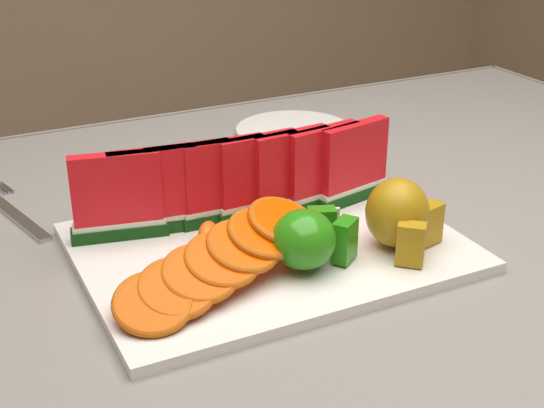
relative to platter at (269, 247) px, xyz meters
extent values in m
cube|color=#4F321D|center=(0.00, -0.01, -0.03)|extent=(1.40, 0.90, 0.03)
cube|color=#4F321D|center=(0.64, 0.38, -0.40)|extent=(0.06, 0.06, 0.72)
cube|color=gray|center=(0.00, -0.01, -0.01)|extent=(1.52, 1.02, 0.01)
cube|color=gray|center=(0.00, 0.50, -0.10)|extent=(1.52, 0.01, 0.20)
cube|color=silver|center=(0.00, 0.00, 0.00)|extent=(0.40, 0.30, 0.01)
ellipsoid|color=#0E890E|center=(0.01, -0.07, 0.04)|extent=(0.08, 0.08, 0.06)
cube|color=#0E890E|center=(0.05, -0.07, 0.03)|extent=(0.03, 0.03, 0.04)
cube|color=beige|center=(0.06, -0.07, 0.03)|extent=(0.02, 0.02, 0.04)
cube|color=#0E890E|center=(0.04, -0.04, 0.03)|extent=(0.03, 0.03, 0.04)
cube|color=beige|center=(0.05, -0.04, 0.03)|extent=(0.03, 0.01, 0.04)
ellipsoid|color=#915917|center=(0.12, -0.07, 0.05)|extent=(0.09, 0.09, 0.07)
cube|color=#915917|center=(0.11, -0.11, 0.03)|extent=(0.03, 0.03, 0.04)
cube|color=#915917|center=(0.15, -0.08, 0.03)|extent=(0.03, 0.02, 0.04)
cylinder|color=silver|center=(0.20, 0.32, 0.00)|extent=(0.23, 0.23, 0.01)
cube|color=silver|center=(-0.23, 0.21, 0.00)|extent=(0.06, 0.17, 0.00)
cube|color=silver|center=(-0.23, 0.30, 0.00)|extent=(0.01, 0.04, 0.00)
cube|color=silver|center=(-0.23, 0.30, 0.00)|extent=(0.01, 0.04, 0.00)
cube|color=#0A390E|center=(-0.14, 0.08, 0.01)|extent=(0.11, 0.04, 0.01)
cube|color=silver|center=(-0.14, 0.08, 0.02)|extent=(0.10, 0.04, 0.01)
cube|color=red|center=(-0.14, 0.08, 0.07)|extent=(0.10, 0.04, 0.08)
cube|color=#0A390E|center=(-0.10, 0.08, 0.01)|extent=(0.11, 0.04, 0.01)
cube|color=silver|center=(-0.10, 0.08, 0.02)|extent=(0.10, 0.03, 0.01)
cube|color=red|center=(-0.10, 0.08, 0.07)|extent=(0.10, 0.03, 0.08)
cube|color=#0A390E|center=(-0.06, 0.07, 0.01)|extent=(0.11, 0.03, 0.01)
cube|color=silver|center=(-0.06, 0.07, 0.02)|extent=(0.10, 0.03, 0.01)
cube|color=red|center=(-0.06, 0.07, 0.07)|extent=(0.10, 0.02, 0.08)
cube|color=#0A390E|center=(-0.02, 0.07, 0.01)|extent=(0.11, 0.02, 0.01)
cube|color=silver|center=(-0.02, 0.07, 0.02)|extent=(0.10, 0.02, 0.01)
cube|color=red|center=(-0.02, 0.07, 0.07)|extent=(0.10, 0.02, 0.08)
cube|color=#0A390E|center=(0.02, 0.07, 0.01)|extent=(0.11, 0.02, 0.01)
cube|color=silver|center=(0.02, 0.07, 0.02)|extent=(0.10, 0.02, 0.01)
cube|color=red|center=(0.02, 0.07, 0.07)|extent=(0.10, 0.02, 0.08)
cube|color=#0A390E|center=(0.06, 0.06, 0.01)|extent=(0.11, 0.03, 0.01)
cube|color=silver|center=(0.06, 0.06, 0.02)|extent=(0.10, 0.03, 0.01)
cube|color=red|center=(0.06, 0.06, 0.07)|extent=(0.10, 0.02, 0.08)
cube|color=#0A390E|center=(0.10, 0.06, 0.01)|extent=(0.11, 0.04, 0.01)
cube|color=silver|center=(0.10, 0.06, 0.02)|extent=(0.10, 0.03, 0.01)
cube|color=red|center=(0.10, 0.06, 0.07)|extent=(0.10, 0.03, 0.08)
cube|color=#0A390E|center=(0.14, 0.05, 0.01)|extent=(0.11, 0.04, 0.01)
cube|color=silver|center=(0.14, 0.05, 0.02)|extent=(0.10, 0.04, 0.01)
cube|color=red|center=(0.14, 0.05, 0.07)|extent=(0.10, 0.04, 0.08)
cylinder|color=#F75617|center=(-0.16, -0.09, 0.02)|extent=(0.08, 0.08, 0.03)
torus|color=#CF5F00|center=(-0.16, -0.09, 0.02)|extent=(0.09, 0.09, 0.03)
cylinder|color=#F75617|center=(-0.13, -0.08, 0.03)|extent=(0.07, 0.07, 0.03)
torus|color=#CF5F00|center=(-0.13, -0.08, 0.03)|extent=(0.08, 0.08, 0.03)
cylinder|color=#F75617|center=(-0.11, -0.07, 0.03)|extent=(0.07, 0.07, 0.03)
torus|color=#CF5F00|center=(-0.11, -0.07, 0.03)|extent=(0.08, 0.08, 0.03)
cylinder|color=#F75617|center=(-0.08, -0.06, 0.04)|extent=(0.08, 0.07, 0.03)
torus|color=#CF5F00|center=(-0.08, -0.06, 0.04)|extent=(0.09, 0.08, 0.03)
cylinder|color=#F75617|center=(-0.05, -0.05, 0.04)|extent=(0.08, 0.08, 0.03)
torus|color=#CF5F00|center=(-0.05, -0.05, 0.04)|extent=(0.09, 0.09, 0.03)
cylinder|color=#F75617|center=(-0.03, -0.05, 0.04)|extent=(0.09, 0.09, 0.03)
torus|color=#CF5F00|center=(-0.03, -0.05, 0.04)|extent=(0.10, 0.10, 0.03)
cylinder|color=#F75617|center=(0.00, -0.04, 0.05)|extent=(0.09, 0.09, 0.03)
torus|color=#CF5F00|center=(0.00, -0.04, 0.05)|extent=(0.10, 0.10, 0.03)
cylinder|color=#F75617|center=(-0.11, 0.13, 0.02)|extent=(0.07, 0.07, 0.03)
torus|color=#CF5F00|center=(-0.11, 0.13, 0.02)|extent=(0.07, 0.07, 0.03)
cylinder|color=#F75617|center=(-0.06, 0.13, 0.02)|extent=(0.07, 0.07, 0.03)
torus|color=#CF5F00|center=(-0.06, 0.13, 0.02)|extent=(0.08, 0.08, 0.03)
cylinder|color=#F75617|center=(-0.01, 0.13, 0.03)|extent=(0.08, 0.08, 0.03)
torus|color=#CF5F00|center=(-0.01, 0.13, 0.03)|extent=(0.09, 0.08, 0.03)
cylinder|color=#F75617|center=(0.04, 0.13, 0.03)|extent=(0.08, 0.08, 0.03)
torus|color=#CF5F00|center=(0.04, 0.13, 0.03)|extent=(0.09, 0.09, 0.03)
cylinder|color=#F75617|center=(0.08, 0.13, 0.03)|extent=(0.08, 0.08, 0.03)
torus|color=#CF5F00|center=(0.08, 0.13, 0.03)|extent=(0.09, 0.09, 0.03)
cylinder|color=#F75617|center=(0.13, 0.13, 0.03)|extent=(0.09, 0.09, 0.03)
torus|color=#CF5F00|center=(0.13, 0.13, 0.03)|extent=(0.10, 0.10, 0.03)
cylinder|color=#F75617|center=(0.18, 0.13, 0.04)|extent=(0.09, 0.09, 0.03)
torus|color=#CF5F00|center=(0.18, 0.13, 0.04)|extent=(0.10, 0.10, 0.03)
ellipsoid|color=orange|center=(-0.07, 0.00, 0.02)|extent=(0.04, 0.04, 0.02)
ellipsoid|color=orange|center=(-0.06, 0.03, 0.02)|extent=(0.04, 0.04, 0.02)
ellipsoid|color=orange|center=(-0.04, 0.01, 0.02)|extent=(0.04, 0.04, 0.02)
ellipsoid|color=orange|center=(-0.01, 0.02, 0.02)|extent=(0.04, 0.03, 0.02)
ellipsoid|color=orange|center=(0.01, 0.03, 0.02)|extent=(0.04, 0.04, 0.02)
ellipsoid|color=orange|center=(0.03, 0.01, 0.02)|extent=(0.03, 0.04, 0.02)
ellipsoid|color=orange|center=(0.05, 0.02, 0.02)|extent=(0.04, 0.04, 0.02)
camera|label=1|loc=(-0.32, -0.65, 0.39)|focal=50.00mm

